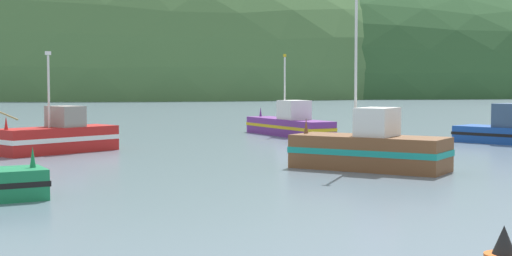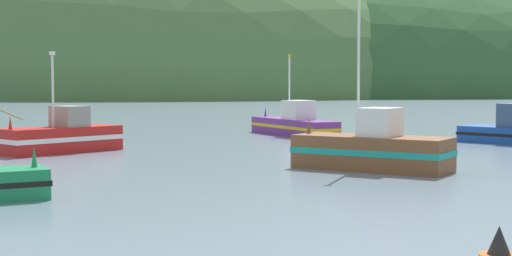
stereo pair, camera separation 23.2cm
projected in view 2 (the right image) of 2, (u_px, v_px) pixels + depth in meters
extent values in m
ellipsoid|color=#47703D|center=(126.00, 95.00, 225.73)|extent=(206.24, 164.99, 101.45)
ellipsoid|color=#516B38|center=(285.00, 94.00, 246.60)|extent=(205.94, 164.75, 83.47)
ellipsoid|color=#2D562D|center=(324.00, 94.00, 246.43)|extent=(213.14, 170.51, 87.59)
cube|color=#6B2D84|center=(290.00, 127.00, 52.50)|extent=(5.96, 9.34, 1.19)
cube|color=gold|center=(290.00, 126.00, 52.50)|extent=(6.02, 9.44, 0.21)
cone|color=#6B2D84|center=(262.00, 112.00, 56.32)|extent=(0.27, 0.27, 0.70)
cube|color=silver|center=(295.00, 110.00, 51.75)|extent=(2.40, 2.60, 1.34)
cylinder|color=silver|center=(286.00, 88.00, 52.85)|extent=(0.12, 0.12, 4.39)
cube|color=gold|center=(286.00, 55.00, 52.71)|extent=(0.19, 0.34, 0.20)
cube|color=red|center=(58.00, 140.00, 39.95)|extent=(6.01, 6.26, 1.38)
cube|color=white|center=(58.00, 138.00, 39.94)|extent=(6.07, 6.32, 0.25)
cone|color=red|center=(6.00, 123.00, 37.67)|extent=(0.28, 0.28, 0.70)
cube|color=gray|center=(66.00, 116.00, 40.24)|extent=(2.37, 2.34, 1.13)
cylinder|color=silver|center=(49.00, 92.00, 39.41)|extent=(0.12, 0.12, 3.84)
cube|color=white|center=(48.00, 53.00, 39.29)|extent=(0.27, 0.28, 0.20)
cube|color=brown|center=(368.00, 153.00, 32.09)|extent=(6.98, 5.59, 1.47)
cube|color=teal|center=(368.00, 151.00, 32.08)|extent=(7.05, 5.65, 0.26)
cone|color=brown|center=(305.00, 126.00, 33.62)|extent=(0.28, 0.28, 0.70)
cube|color=silver|center=(376.00, 122.00, 31.82)|extent=(2.26, 2.44, 1.23)
cylinder|color=silver|center=(355.00, 65.00, 32.19)|extent=(0.12, 0.12, 6.15)
cone|color=#197A47|center=(30.00, 157.00, 24.31)|extent=(0.27, 0.27, 0.70)
cone|color=black|center=(495.00, 240.00, 12.74)|extent=(0.40, 0.40, 0.50)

